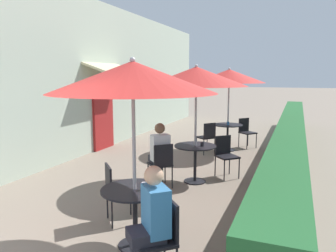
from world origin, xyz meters
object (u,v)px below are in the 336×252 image
patio_table_near (135,203)px  cafe_chair_far_right (207,135)px  cafe_chair_near_right (161,233)px  coffee_cup_mid (202,144)px  cafe_chair_near_left (116,188)px  seated_patron_near_right (151,220)px  patio_umbrella_mid (196,77)px  coffee_cup_near (144,186)px  cafe_chair_mid_right (161,162)px  patio_umbrella_far (229,76)px  patio_table_mid (195,155)px  seated_patron_mid_right (159,152)px  cafe_chair_mid_left (225,153)px  patio_umbrella_near (133,77)px  coffee_cup_far (228,123)px  patio_table_far (228,131)px  cafe_chair_far_left (246,130)px

patio_table_near → cafe_chair_far_right: size_ratio=0.97×
cafe_chair_near_right → coffee_cup_mid: size_ratio=9.67×
cafe_chair_near_left → seated_patron_near_right: size_ratio=0.70×
patio_umbrella_mid → coffee_cup_mid: patio_umbrella_mid is taller
coffee_cup_near → patio_table_near: bearing=-172.7°
cafe_chair_mid_right → patio_umbrella_far: 4.01m
coffee_cup_near → cafe_chair_far_right: size_ratio=0.10×
patio_table_mid → seated_patron_mid_right: 0.77m
seated_patron_near_right → cafe_chair_mid_left: (-0.04, 3.88, -0.17)m
coffee_cup_mid → patio_umbrella_far: patio_umbrella_far is taller
patio_umbrella_near → coffee_cup_mid: (0.10, 2.69, -1.32)m
patio_umbrella_near → seated_patron_mid_right: size_ratio=1.88×
patio_table_near → patio_umbrella_mid: size_ratio=0.36×
coffee_cup_far → coffee_cup_near: bearing=-88.9°
cafe_chair_near_right → patio_umbrella_mid: bearing=-31.7°
cafe_chair_mid_right → cafe_chair_far_right: 3.00m
coffee_cup_near → cafe_chair_far_right: cafe_chair_far_right is taller
patio_umbrella_far → patio_table_far: bearing=0.0°
patio_table_mid → cafe_chair_far_right: bearing=99.2°
patio_umbrella_near → coffee_cup_far: (0.01, 5.67, -1.32)m
cafe_chair_near_right → cafe_chair_far_left: same height
seated_patron_near_right → patio_umbrella_mid: 3.63m
coffee_cup_near → seated_patron_mid_right: 2.31m
coffee_cup_near → coffee_cup_mid: same height
seated_patron_near_right → coffee_cup_far: (-0.48, 6.26, 0.11)m
patio_umbrella_near → cafe_chair_far_right: (-0.44, 5.12, -1.60)m
cafe_chair_far_left → coffee_cup_far: bearing=9.8°
patio_umbrella_far → coffee_cup_far: patio_umbrella_far is taller
cafe_chair_near_right → cafe_chair_far_left: size_ratio=1.00×
coffee_cup_near → seated_patron_mid_right: bearing=108.6°
patio_umbrella_near → patio_table_mid: patio_umbrella_near is taller
patio_table_mid → patio_table_far: bearing=89.3°
patio_umbrella_near → patio_table_mid: 3.12m
patio_table_far → seated_patron_mid_right: bearing=-99.7°
patio_table_mid → patio_umbrella_mid: patio_umbrella_mid is taller
seated_patron_mid_right → coffee_cup_far: seated_patron_mid_right is taller
patio_umbrella_far → cafe_chair_far_right: (-0.43, -0.63, -1.60)m
cafe_chair_near_right → coffee_cup_near: 0.75m
patio_table_near → seated_patron_mid_right: size_ratio=0.67×
seated_patron_near_right → cafe_chair_far_right: bearing=-33.3°
seated_patron_near_right → seated_patron_mid_right: 2.99m
coffee_cup_mid → patio_table_far: coffee_cup_mid is taller
cafe_chair_near_left → cafe_chair_far_left: (0.99, 5.88, 0.00)m
cafe_chair_near_left → patio_table_mid: (0.53, 2.20, 0.05)m
patio_table_far → coffee_cup_far: bearing=-77.4°
cafe_chair_far_right → patio_umbrella_mid: bearing=-130.9°
cafe_chair_near_left → patio_umbrella_mid: 2.77m
patio_umbrella_near → cafe_chair_far_right: bearing=94.9°
patio_table_mid → cafe_chair_mid_right: (-0.49, -0.59, -0.05)m
patio_table_mid → cafe_chair_near_left: bearing=-103.5°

